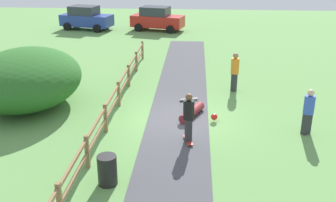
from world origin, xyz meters
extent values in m
plane|color=#60934C|center=(0.00, 0.00, 0.00)|extent=(60.00, 60.00, 0.00)
cube|color=#47474C|center=(0.00, 0.00, 0.01)|extent=(2.40, 28.00, 0.02)
cube|color=olive|center=(-2.60, -6.43, 0.55)|extent=(0.12, 0.12, 1.10)
cube|color=olive|center=(-2.60, -3.86, 0.55)|extent=(0.12, 0.12, 1.10)
cube|color=olive|center=(-2.60, -1.29, 0.55)|extent=(0.12, 0.12, 1.10)
cube|color=olive|center=(-2.60, 1.29, 0.55)|extent=(0.12, 0.12, 1.10)
cube|color=olive|center=(-2.60, 3.86, 0.55)|extent=(0.12, 0.12, 1.10)
cube|color=olive|center=(-2.60, 6.43, 0.55)|extent=(0.12, 0.12, 1.10)
cube|color=olive|center=(-2.60, 9.00, 0.55)|extent=(0.12, 0.12, 1.10)
cube|color=olive|center=(-2.60, 0.00, 0.50)|extent=(0.08, 18.00, 0.09)
cube|color=olive|center=(-2.60, 0.00, 0.95)|extent=(0.08, 18.00, 0.09)
ellipsoid|color=#286023|center=(-6.44, 1.02, 1.23)|extent=(4.49, 5.39, 2.46)
cylinder|color=black|center=(-1.80, -4.70, 0.45)|extent=(0.56, 0.56, 0.90)
cube|color=#B23326|center=(0.45, -1.94, 0.09)|extent=(0.38, 0.82, 0.02)
cylinder|color=silver|center=(0.31, -1.68, 0.05)|extent=(0.04, 0.07, 0.06)
cylinder|color=silver|center=(0.46, -1.65, 0.05)|extent=(0.04, 0.07, 0.06)
cylinder|color=silver|center=(0.44, -2.23, 0.05)|extent=(0.04, 0.07, 0.06)
cylinder|color=silver|center=(0.59, -2.19, 0.05)|extent=(0.04, 0.07, 0.06)
cube|color=#2D2D33|center=(0.45, -1.94, 0.51)|extent=(0.27, 0.36, 0.80)
cylinder|color=black|center=(0.45, -1.94, 1.24)|extent=(0.46, 0.46, 0.67)
sphere|color=brown|center=(0.45, -1.94, 1.70)|extent=(0.24, 0.24, 0.24)
cylinder|color=maroon|center=(0.54, 0.30, 0.20)|extent=(1.02, 1.68, 0.36)
sphere|color=red|center=(1.42, -0.09, 0.20)|extent=(0.26, 0.26, 0.26)
cube|color=black|center=(0.38, 2.08, 0.09)|extent=(0.82, 0.44, 0.02)
cylinder|color=silver|center=(0.14, 1.92, 0.05)|extent=(0.07, 0.05, 0.06)
cylinder|color=silver|center=(0.09, 2.06, 0.05)|extent=(0.07, 0.05, 0.06)
cylinder|color=silver|center=(0.67, 2.10, 0.05)|extent=(0.07, 0.05, 0.06)
cylinder|color=silver|center=(0.62, 2.24, 0.05)|extent=(0.07, 0.05, 0.06)
cube|color=#2D2D33|center=(4.73, -0.93, 0.40)|extent=(0.38, 0.35, 0.80)
cylinder|color=blue|center=(4.73, -0.93, 1.14)|extent=(0.53, 0.53, 0.67)
sphere|color=beige|center=(4.73, -0.93, 1.60)|extent=(0.24, 0.24, 0.24)
cube|color=#2D2D33|center=(2.48, 3.56, 0.43)|extent=(0.32, 0.38, 0.87)
cylinder|color=orange|center=(2.48, 3.56, 1.23)|extent=(0.51, 0.51, 0.72)
sphere|color=#9E704C|center=(2.48, 3.56, 1.72)|extent=(0.26, 0.26, 0.26)
cube|color=red|center=(-2.53, 17.93, 0.77)|extent=(4.48, 2.65, 0.90)
cube|color=#2D333D|center=(-2.73, 17.97, 1.57)|extent=(2.51, 2.04, 0.70)
cylinder|color=black|center=(-1.01, 18.46, 0.32)|extent=(0.68, 0.38, 0.64)
cylinder|color=black|center=(-1.43, 16.75, 0.32)|extent=(0.68, 0.38, 0.64)
cylinder|color=black|center=(-3.63, 19.10, 0.32)|extent=(0.68, 0.38, 0.64)
cylinder|color=black|center=(-4.05, 17.39, 0.32)|extent=(0.68, 0.38, 0.64)
cube|color=#283D99|center=(-8.42, 17.93, 0.77)|extent=(4.48, 2.62, 0.90)
cube|color=#2D333D|center=(-8.61, 17.97, 1.57)|extent=(2.50, 2.02, 0.70)
cylinder|color=black|center=(-6.90, 18.47, 0.32)|extent=(0.68, 0.38, 0.64)
cylinder|color=black|center=(-7.31, 16.76, 0.32)|extent=(0.68, 0.38, 0.64)
cylinder|color=black|center=(-9.53, 19.09, 0.32)|extent=(0.68, 0.38, 0.64)
cylinder|color=black|center=(-9.93, 17.38, 0.32)|extent=(0.68, 0.38, 0.64)
camera|label=1|loc=(0.63, -14.33, 6.38)|focal=42.24mm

